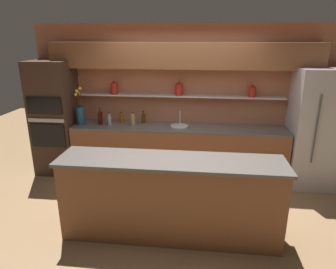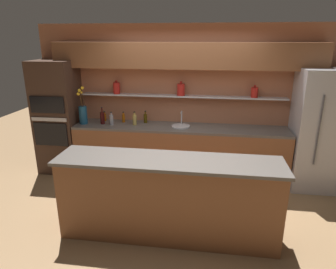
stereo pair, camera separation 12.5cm
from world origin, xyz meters
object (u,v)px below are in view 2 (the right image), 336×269
at_px(bottle_spirit_5, 111,120).
at_px(bottle_spirit_1, 135,120).
at_px(bottle_sauce_2, 105,117).
at_px(bottle_sauce_4, 124,118).
at_px(bottle_wine_0, 102,118).
at_px(refrigerator, 320,130).
at_px(flower_vase, 83,113).
at_px(bottle_oil_3, 145,118).
at_px(oven_tower, 58,117).
at_px(sink_fixture, 181,125).

bearing_deg(bottle_spirit_5, bottle_spirit_1, 7.09).
height_order(bottle_sauce_2, bottle_sauce_4, bottle_sauce_4).
xyz_separation_m(bottle_wine_0, bottle_sauce_4, (0.33, 0.16, -0.03)).
height_order(refrigerator, flower_vase, refrigerator).
distance_m(bottle_wine_0, bottle_sauce_2, 0.21).
xyz_separation_m(refrigerator, bottle_sauce_4, (-3.27, 0.18, 0.03)).
bearing_deg(bottle_oil_3, flower_vase, -168.54).
bearing_deg(bottle_sauce_4, refrigerator, -3.19).
height_order(bottle_spirit_1, bottle_sauce_2, bottle_spirit_1).
relative_size(oven_tower, bottle_sauce_4, 10.40).
bearing_deg(sink_fixture, oven_tower, -179.69).
bearing_deg(bottle_wine_0, bottle_oil_3, 14.14).
height_order(oven_tower, bottle_spirit_5, oven_tower).
bearing_deg(sink_fixture, bottle_oil_3, 166.69).
height_order(oven_tower, bottle_wine_0, oven_tower).
height_order(flower_vase, bottle_spirit_1, flower_vase).
height_order(refrigerator, bottle_oil_3, refrigerator).
height_order(flower_vase, bottle_sauce_4, flower_vase).
relative_size(oven_tower, bottle_oil_3, 9.12).
bearing_deg(bottle_sauce_4, bottle_oil_3, 2.88).
bearing_deg(oven_tower, refrigerator, -0.47).
relative_size(oven_tower, sink_fixture, 6.35).
relative_size(bottle_spirit_1, bottle_sauce_2, 1.33).
distance_m(flower_vase, bottle_spirit_5, 0.52).
distance_m(oven_tower, bottle_oil_3, 1.57).
bearing_deg(bottle_sauce_4, bottle_wine_0, -153.74).
bearing_deg(bottle_spirit_5, oven_tower, 177.48).
bearing_deg(flower_vase, bottle_sauce_2, 37.82).
bearing_deg(bottle_wine_0, bottle_spirit_5, -8.69).
bearing_deg(flower_vase, sink_fixture, 2.10).
bearing_deg(bottle_spirit_1, flower_vase, -176.45).
relative_size(oven_tower, bottle_sauce_2, 11.36).
bearing_deg(sink_fixture, bottle_sauce_4, 172.72).
relative_size(bottle_oil_3, bottle_sauce_4, 1.14).
height_order(bottle_spirit_1, bottle_oil_3, bottle_spirit_1).
bearing_deg(flower_vase, bottle_spirit_1, 3.55).
distance_m(bottle_spirit_1, bottle_spirit_5, 0.40).
height_order(bottle_spirit_1, bottle_spirit_5, bottle_spirit_1).
bearing_deg(bottle_sauce_2, bottle_wine_0, -80.18).
bearing_deg(bottle_sauce_4, oven_tower, -172.88).
relative_size(bottle_spirit_1, bottle_sauce_4, 1.22).
bearing_deg(refrigerator, bottle_wine_0, 179.71).
distance_m(bottle_wine_0, bottle_spirit_1, 0.57).
distance_m(bottle_wine_0, bottle_spirit_5, 0.17).
relative_size(bottle_wine_0, bottle_spirit_1, 1.29).
relative_size(oven_tower, bottle_wine_0, 6.62).
bearing_deg(bottle_spirit_5, bottle_sauce_2, 132.05).
xyz_separation_m(bottle_spirit_1, bottle_sauce_2, (-0.61, 0.18, -0.02)).
xyz_separation_m(flower_vase, bottle_sauce_2, (0.30, 0.24, -0.12)).
distance_m(bottle_sauce_2, bottle_oil_3, 0.77).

